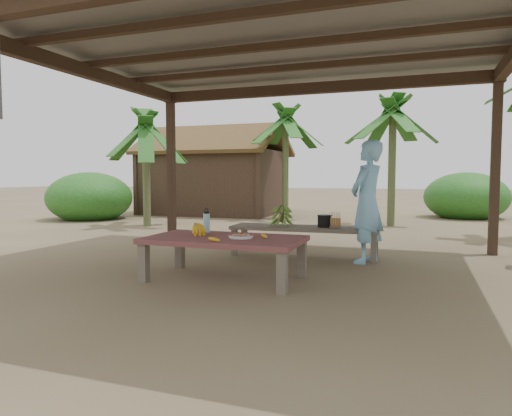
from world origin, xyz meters
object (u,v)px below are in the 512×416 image
(bench, at_px, (304,230))
(ripe_banana_bunch, at_px, (195,229))
(plate, at_px, (241,237))
(cooking_pot, at_px, (325,221))
(work_table, at_px, (225,243))
(woman, at_px, (367,202))
(water_flask, at_px, (206,222))

(bench, relative_size, ripe_banana_bunch, 8.71)
(ripe_banana_bunch, xyz_separation_m, plate, (0.62, -0.08, -0.06))
(ripe_banana_bunch, bearing_deg, bench, 62.96)
(ripe_banana_bunch, distance_m, plate, 0.63)
(bench, xyz_separation_m, cooking_pot, (0.30, 0.04, 0.14))
(bench, relative_size, cooking_pot, 10.80)
(work_table, height_order, woman, woman)
(work_table, relative_size, cooking_pot, 8.78)
(bench, relative_size, plate, 7.88)
(bench, height_order, cooking_pot, cooking_pot)
(cooking_pot, bearing_deg, woman, -19.95)
(cooking_pot, bearing_deg, water_flask, -128.13)
(work_table, bearing_deg, cooking_pot, 66.48)
(plate, distance_m, water_flask, 0.72)
(work_table, height_order, water_flask, water_flask)
(woman, bearing_deg, ripe_banana_bunch, -27.49)
(plate, relative_size, cooking_pot, 1.37)
(work_table, xyz_separation_m, woman, (1.44, 1.64, 0.42))
(work_table, xyz_separation_m, plate, (0.21, -0.02, 0.08))
(work_table, bearing_deg, plate, -6.16)
(bench, bearing_deg, woman, -13.71)
(work_table, relative_size, water_flask, 5.85)
(plate, bearing_deg, ripe_banana_bunch, 173.05)
(plate, bearing_deg, water_flask, 149.22)
(ripe_banana_bunch, relative_size, water_flask, 0.83)
(work_table, bearing_deg, ripe_banana_bunch, 172.20)
(plate, bearing_deg, cooking_pot, 72.73)
(plate, xyz_separation_m, woman, (1.22, 1.66, 0.33))
(ripe_banana_bunch, xyz_separation_m, water_flask, (0.01, 0.29, 0.05))
(work_table, relative_size, bench, 0.81)
(work_table, height_order, bench, work_table)
(water_flask, relative_size, cooking_pot, 1.50)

